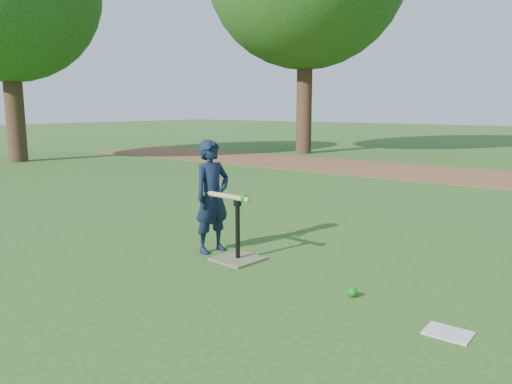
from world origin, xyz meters
The scene contains 7 objects.
ground centered at (0.00, 0.00, 0.00)m, with size 80.00×80.00×0.00m, color #285116.
dirt_strip centered at (0.00, 7.50, 0.01)m, with size 24.00×3.00×0.01m, color brown.
child centered at (-0.71, -0.22, 0.59)m, with size 0.43×0.28×1.18m, color black.
wiffle_ball_ground centered at (1.05, -0.49, 0.04)m, with size 0.08×0.08×0.08m, color #0B8112.
clipboard centered at (1.87, -0.70, 0.01)m, with size 0.30×0.23×0.01m, color silver.
batting_tee centered at (-0.31, -0.29, 0.11)m, with size 0.47×0.47×0.61m.
swing_action centered at (-0.42, -0.32, 0.64)m, with size 0.63×0.12×0.08m.
Camera 1 is at (2.76, -4.00, 1.52)m, focal length 35.00 mm.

